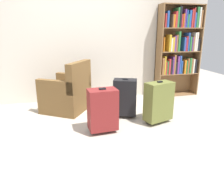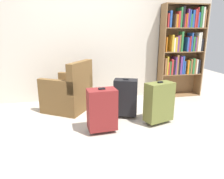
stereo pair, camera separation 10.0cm
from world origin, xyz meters
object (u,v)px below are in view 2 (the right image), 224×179
Objects in this scene: bookshelf at (182,47)px; suitcase_black at (126,97)px; mug at (104,107)px; armchair at (69,93)px; suitcase_dark_red at (102,109)px; suitcase_olive at (159,102)px.

bookshelf is 2.92× the size of suitcase_black.
bookshelf is 2.16m from mug.
bookshelf is 2.57m from armchair.
suitcase_black is (0.91, -0.53, 0.03)m from armchair.
bookshelf is 2.97× the size of suitcase_dark_red.
suitcase_olive is 1.01× the size of suitcase_black.
mug is at bearing 128.56° from suitcase_black.
suitcase_black is (-0.43, 0.35, -0.00)m from suitcase_olive.
armchair is 0.68m from mug.
suitcase_black is (0.47, 0.46, 0.01)m from suitcase_dark_red.
suitcase_black is at bearing 140.99° from suitcase_olive.
bookshelf is 16.09× the size of mug.
armchair is 1.46× the size of suitcase_black.
suitcase_dark_red is (-0.90, -0.11, -0.01)m from suitcase_olive.
suitcase_olive reaches higher than suitcase_black.
bookshelf reaches higher than suitcase_olive.
bookshelf is 1.84m from suitcase_olive.
suitcase_dark_red is at bearing -65.87° from armchair.
suitcase_dark_red is (0.45, -1.00, 0.02)m from armchair.
armchair reaches higher than suitcase_black.
suitcase_dark_red is (-1.97, -1.43, -0.73)m from bookshelf.
bookshelf is 2.00× the size of armchair.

